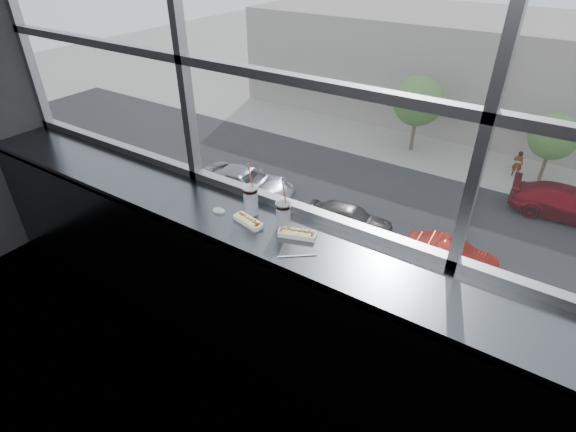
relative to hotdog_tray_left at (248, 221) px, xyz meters
The scene contains 23 objects.
wall_back_lower 0.69m from the hotdog_tray_left, 50.09° to the left, with size 6.00×6.00×0.00m, color black.
window_glass 1.25m from the hotdog_tray_left, 51.89° to the left, with size 6.00×6.00×0.00m, color silver.
window_mullions 1.24m from the hotdog_tray_left, 50.09° to the left, with size 6.00×0.08×2.40m, color gray, non-canonical shape.
counter 0.26m from the hotdog_tray_left, ahead, with size 6.00×0.55×0.06m, color #4E5258.
counter_fascia 0.67m from the hotdog_tray_left, 42.11° to the right, with size 6.00×0.04×1.04m, color #4E5258.
hotdog_tray_left is the anchor object (origin of this frame).
hotdog_tray_right 0.35m from the hotdog_tray_left, ahead, with size 0.25×0.15×0.06m.
soda_cup_left 0.16m from the hotdog_tray_left, 118.76° to the left, with size 0.11×0.11×0.39m.
soda_cup_right 0.25m from the hotdog_tray_left, 20.02° to the left, with size 0.10×0.10×0.37m.
loose_straw 0.47m from the hotdog_tray_left, 14.51° to the right, with size 0.01×0.01×0.24m, color white.
wrapper 0.26m from the hotdog_tray_left, behind, with size 0.10×0.07×0.02m, color silver.
plaza_ground 45.45m from the hotdog_tray_left, 89.67° to the left, with size 120.00×120.00×0.00m, color gray.
plaza_near 14.14m from the hotdog_tray_left, 88.02° to the left, with size 50.00×14.00×0.04m, color gray.
street_asphalt 23.63m from the hotdog_tray_left, 89.29° to the left, with size 80.00×10.00×0.06m, color black.
far_sidewalk 30.78m from the hotdog_tray_left, 89.49° to the left, with size 80.00×6.00×0.04m, color gray.
far_building 39.15m from the hotdog_tray_left, 89.62° to the left, with size 50.00×14.00×8.00m, color gray.
car_near_a 23.83m from the hotdog_tray_left, 129.65° to the left, with size 6.83×2.85×2.28m, color gray.
car_near_b 20.76m from the hotdog_tray_left, 112.22° to the left, with size 6.36×2.65×2.12m, color #2B2828.
car_near_c 19.78m from the hotdog_tray_left, 94.41° to the left, with size 5.60×2.33×1.87m, color red.
car_far_b 26.79m from the hotdog_tray_left, 83.40° to the left, with size 6.90×2.87×2.30m, color #68000A.
pedestrian_b 30.20m from the hotdog_tray_left, 90.95° to the left, with size 0.93×0.70×2.10m, color #66605B.
tree_left 30.50m from the hotdog_tray_left, 105.05° to the left, with size 3.47×3.47×5.43m.
tree_center 29.74m from the hotdog_tray_left, 88.01° to the left, with size 2.88×2.88×4.50m.
Camera 1 is at (1.32, -0.71, 2.75)m, focal length 28.00 mm.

